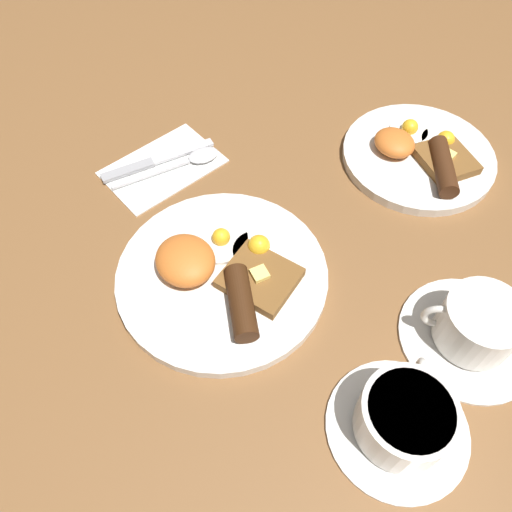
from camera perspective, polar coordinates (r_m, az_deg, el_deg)
name	(u,v)px	position (r m, az deg, el deg)	size (l,w,h in m)	color
ground_plane	(223,279)	(0.66, -3.84, -2.62)	(3.00, 3.00, 0.00)	brown
breakfast_plate_near	(221,273)	(0.65, -3.98, -1.94)	(0.27, 0.27, 0.05)	silver
breakfast_plate_far	(420,154)	(0.83, 18.25, 10.97)	(0.23, 0.23, 0.04)	silver
teacup_near	(403,420)	(0.57, 16.48, -17.52)	(0.16, 0.16, 0.07)	silver
teacup_far	(475,328)	(0.64, 23.78, -7.49)	(0.17, 0.17, 0.07)	silver
napkin	(163,166)	(0.80, -10.61, 10.03)	(0.11, 0.17, 0.01)	white
knife	(152,162)	(0.80, -11.80, 10.47)	(0.04, 0.18, 0.01)	silver
spoon	(193,159)	(0.79, -7.27, 10.95)	(0.04, 0.17, 0.01)	silver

